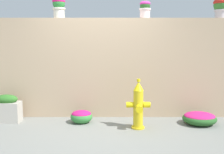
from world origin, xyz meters
The scene contains 9 objects.
ground_plane centered at (0.00, 0.00, 0.00)m, with size 24.00×24.00×0.00m, color slate.
stone_wall centered at (0.00, 1.11, 1.01)m, with size 5.64×0.36×2.03m, color tan.
potted_plant_1 centered at (-0.87, 1.08, 2.27)m, with size 0.26×0.26×0.42m.
potted_plant_2 centered at (0.88, 1.10, 2.23)m, with size 0.24×0.24×0.36m.
potted_plant_3 centered at (2.45, 1.14, 2.28)m, with size 0.33×0.33×0.43m.
fire_hydrant centered at (0.68, 0.21, 0.41)m, with size 0.43×0.35×0.90m.
flower_bush_left centered at (1.87, 0.45, 0.12)m, with size 0.64×0.58×0.24m.
flower_bush_right centered at (-0.38, 0.54, 0.13)m, with size 0.42×0.38×0.25m.
planter_box centered at (-1.84, 0.60, 0.26)m, with size 0.52×0.29×0.54m.
Camera 1 is at (0.21, -4.38, 1.54)m, focal length 42.16 mm.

